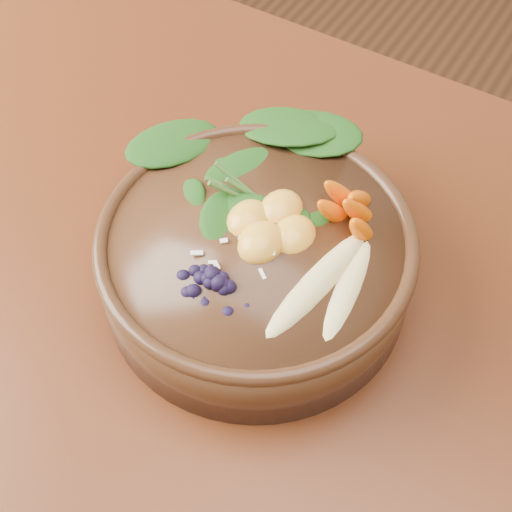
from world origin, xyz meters
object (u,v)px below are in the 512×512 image
(kale_heap, at_px, (263,159))
(banana_halves, at_px, (334,276))
(carrot_cluster, at_px, (361,187))
(stoneware_bowl, at_px, (256,263))
(blueberry_pile, at_px, (211,266))
(mandarin_cluster, at_px, (271,215))

(kale_heap, distance_m, banana_halves, 0.13)
(kale_heap, distance_m, carrot_cluster, 0.10)
(stoneware_bowl, relative_size, carrot_cluster, 3.62)
(kale_heap, height_order, banana_halves, kale_heap)
(blueberry_pile, bearing_deg, carrot_cluster, 60.17)
(kale_heap, relative_size, banana_halves, 1.19)
(carrot_cluster, xyz_separation_m, banana_halves, (0.02, -0.07, -0.02))
(stoneware_bowl, distance_m, kale_heap, 0.09)
(banana_halves, distance_m, mandarin_cluster, 0.08)
(blueberry_pile, bearing_deg, banana_halves, 28.20)
(carrot_cluster, bearing_deg, blueberry_pile, -109.55)
(carrot_cluster, xyz_separation_m, mandarin_cluster, (-0.06, -0.05, -0.02))
(kale_heap, height_order, mandarin_cluster, kale_heap)
(mandarin_cluster, relative_size, blueberry_pile, 0.69)
(banana_halves, relative_size, mandarin_cluster, 1.74)
(blueberry_pile, bearing_deg, stoneware_bowl, 82.58)
(banana_halves, height_order, mandarin_cluster, mandarin_cluster)
(banana_halves, xyz_separation_m, blueberry_pile, (-0.09, -0.05, 0.01))
(banana_halves, distance_m, blueberry_pile, 0.10)
(banana_halves, bearing_deg, kale_heap, 156.45)
(stoneware_bowl, xyz_separation_m, banana_halves, (0.08, -0.01, 0.05))
(mandarin_cluster, bearing_deg, blueberry_pile, -99.55)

